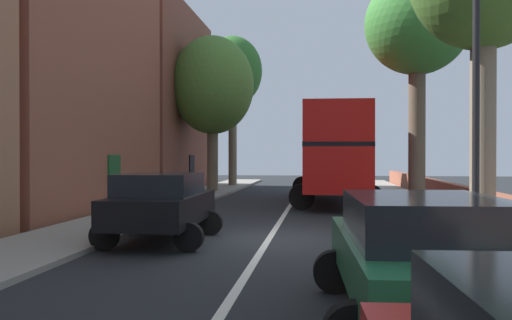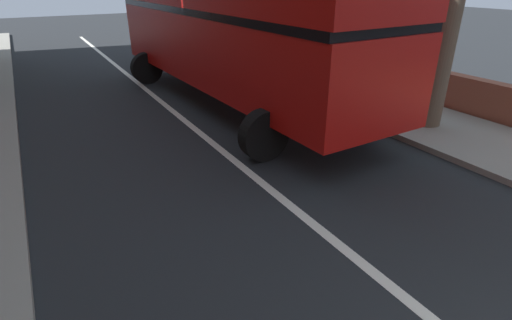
# 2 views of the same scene
# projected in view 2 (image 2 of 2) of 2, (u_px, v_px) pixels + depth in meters

# --- Properties ---
(double_decker_bus) EXTENTS (3.81, 10.49, 4.06)m
(double_decker_bus) POSITION_uv_depth(u_px,v_px,m) (231.00, 15.00, 10.09)
(double_decker_bus) COLOR #B6110E
(double_decker_bus) RESTS_ON ground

